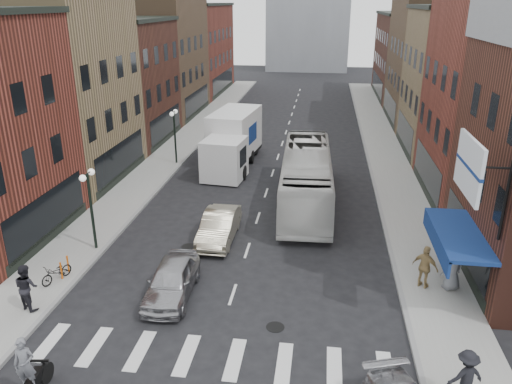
# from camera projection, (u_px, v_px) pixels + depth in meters

# --- Properties ---
(ground) EXTENTS (160.00, 160.00, 0.00)m
(ground) POSITION_uv_depth(u_px,v_px,m) (228.00, 308.00, 20.06)
(ground) COLOR black
(ground) RESTS_ON ground
(sidewalk_left) EXTENTS (3.00, 74.00, 0.15)m
(sidewalk_left) POSITION_uv_depth(u_px,v_px,m) (177.00, 148.00, 41.46)
(sidewalk_left) COLOR gray
(sidewalk_left) RESTS_ON ground
(sidewalk_right) EXTENTS (3.00, 74.00, 0.15)m
(sidewalk_right) POSITION_uv_depth(u_px,v_px,m) (386.00, 157.00, 39.30)
(sidewalk_right) COLOR gray
(sidewalk_right) RESTS_ON ground
(curb_left) EXTENTS (0.20, 74.00, 0.16)m
(curb_left) POSITION_uv_depth(u_px,v_px,m) (195.00, 150.00, 41.29)
(curb_left) COLOR gray
(curb_left) RESTS_ON ground
(curb_right) EXTENTS (0.20, 74.00, 0.16)m
(curb_right) POSITION_uv_depth(u_px,v_px,m) (367.00, 157.00, 39.52)
(curb_right) COLOR gray
(curb_right) RESTS_ON ground
(crosswalk_stripes) EXTENTS (12.00, 2.20, 0.01)m
(crosswalk_stripes) POSITION_uv_depth(u_px,v_px,m) (212.00, 357.00, 17.29)
(crosswalk_stripes) COLOR silver
(crosswalk_stripes) RESTS_ON ground
(bldg_left_mid_a) EXTENTS (10.30, 10.20, 12.30)m
(bldg_left_mid_a) POSITION_uv_depth(u_px,v_px,m) (42.00, 89.00, 32.70)
(bldg_left_mid_a) COLOR olive
(bldg_left_mid_a) RESTS_ON ground
(bldg_left_mid_b) EXTENTS (10.30, 10.20, 10.30)m
(bldg_left_mid_b) POSITION_uv_depth(u_px,v_px,m) (107.00, 81.00, 42.31)
(bldg_left_mid_b) COLOR #442018
(bldg_left_mid_b) RESTS_ON ground
(bldg_left_far_a) EXTENTS (10.30, 12.20, 13.30)m
(bldg_left_far_a) POSITION_uv_depth(u_px,v_px,m) (149.00, 51.00, 51.94)
(bldg_left_far_a) COLOR brown
(bldg_left_far_a) RESTS_ON ground
(bldg_left_far_b) EXTENTS (10.30, 16.20, 11.30)m
(bldg_left_far_b) POSITION_uv_depth(u_px,v_px,m) (185.00, 49.00, 65.25)
(bldg_left_far_b) COLOR maroon
(bldg_left_far_b) RESTS_ON ground
(bldg_right_mid_b) EXTENTS (10.30, 10.20, 11.30)m
(bldg_right_mid_b) POSITION_uv_depth(u_px,v_px,m) (477.00, 83.00, 38.32)
(bldg_right_mid_b) COLOR olive
(bldg_right_mid_b) RESTS_ON ground
(bldg_right_far_a) EXTENTS (10.30, 12.20, 12.30)m
(bldg_right_far_a) POSITION_uv_depth(u_px,v_px,m) (447.00, 60.00, 48.32)
(bldg_right_far_a) COLOR brown
(bldg_right_far_a) RESTS_ON ground
(bldg_right_far_b) EXTENTS (10.30, 16.20, 10.30)m
(bldg_right_far_b) POSITION_uv_depth(u_px,v_px,m) (421.00, 56.00, 61.62)
(bldg_right_far_b) COLOR #442018
(bldg_right_far_b) RESTS_ON ground
(awning_blue) EXTENTS (1.80, 5.00, 0.78)m
(awning_blue) POSITION_uv_depth(u_px,v_px,m) (454.00, 235.00, 20.30)
(awning_blue) COLOR navy
(awning_blue) RESTS_ON ground
(billboard_sign) EXTENTS (1.52, 3.00, 3.70)m
(billboard_sign) POSITION_uv_depth(u_px,v_px,m) (471.00, 169.00, 17.23)
(billboard_sign) COLOR black
(billboard_sign) RESTS_ON ground
(streetlamp_near) EXTENTS (0.32, 1.22, 4.11)m
(streetlamp_near) POSITION_uv_depth(u_px,v_px,m) (90.00, 196.00, 23.65)
(streetlamp_near) COLOR black
(streetlamp_near) RESTS_ON ground
(streetlamp_far) EXTENTS (0.32, 1.22, 4.11)m
(streetlamp_far) POSITION_uv_depth(u_px,v_px,m) (174.00, 127.00, 36.60)
(streetlamp_far) COLOR black
(streetlamp_far) RESTS_ON ground
(bike_rack) EXTENTS (0.08, 0.68, 0.80)m
(bike_rack) POSITION_uv_depth(u_px,v_px,m) (65.00, 267.00, 22.03)
(bike_rack) COLOR #D8590C
(bike_rack) RESTS_ON sidewalk_left
(box_truck) EXTENTS (3.41, 9.28, 3.93)m
(box_truck) POSITION_uv_depth(u_px,v_px,m) (232.00, 141.00, 36.52)
(box_truck) COLOR silver
(box_truck) RESTS_ON ground
(motorcycle_rider) EXTENTS (0.69, 2.29, 2.33)m
(motorcycle_rider) POSITION_uv_depth(u_px,v_px,m) (27.00, 373.00, 15.00)
(motorcycle_rider) COLOR black
(motorcycle_rider) RESTS_ON ground
(transit_bus) EXTENTS (3.21, 12.12, 3.35)m
(transit_bus) POSITION_uv_depth(u_px,v_px,m) (306.00, 177.00, 29.84)
(transit_bus) COLOR silver
(transit_bus) RESTS_ON ground
(sedan_left_near) EXTENTS (1.93, 4.45, 1.50)m
(sedan_left_near) POSITION_uv_depth(u_px,v_px,m) (172.00, 280.00, 20.65)
(sedan_left_near) COLOR #A3A2A6
(sedan_left_near) RESTS_ON ground
(sedan_left_far) EXTENTS (1.60, 4.54, 1.49)m
(sedan_left_far) POSITION_uv_depth(u_px,v_px,m) (219.00, 226.00, 25.55)
(sedan_left_far) COLOR beige
(sedan_left_far) RESTS_ON ground
(parked_bicycle) EXTENTS (1.08, 1.65, 0.82)m
(parked_bicycle) POSITION_uv_depth(u_px,v_px,m) (57.00, 272.00, 21.58)
(parked_bicycle) COLOR black
(parked_bicycle) RESTS_ON sidewalk_left
(ped_left_solo) EXTENTS (1.07, 0.87, 1.91)m
(ped_left_solo) POSITION_uv_depth(u_px,v_px,m) (26.00, 287.00, 19.47)
(ped_left_solo) COLOR black
(ped_left_solo) RESTS_ON sidewalk_left
(ped_right_a) EXTENTS (1.25, 0.90, 1.75)m
(ped_right_a) POSITION_uv_depth(u_px,v_px,m) (466.00, 376.00, 14.97)
(ped_right_a) COLOR black
(ped_right_a) RESTS_ON sidewalk_right
(ped_right_b) EXTENTS (1.24, 1.09, 1.91)m
(ped_right_b) POSITION_uv_depth(u_px,v_px,m) (425.00, 267.00, 20.94)
(ped_right_b) COLOR #947A4B
(ped_right_b) RESTS_ON sidewalk_right
(ped_right_c) EXTENTS (1.13, 0.97, 1.96)m
(ped_right_c) POSITION_uv_depth(u_px,v_px,m) (453.00, 268.00, 20.79)
(ped_right_c) COLOR slate
(ped_right_c) RESTS_ON sidewalk_right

